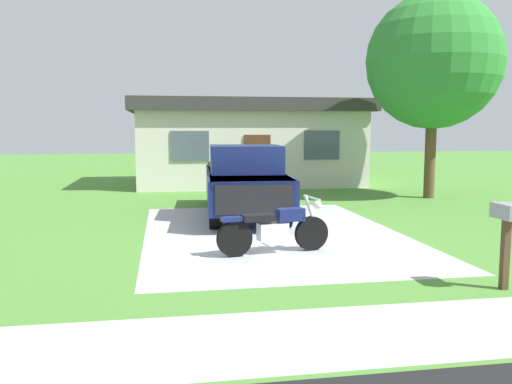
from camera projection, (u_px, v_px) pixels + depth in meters
The scene contains 8 objects.
ground_plane at pixel (272, 233), 12.04m from camera, with size 80.00×80.00×0.00m, color #4E8834.
driveway_pad at pixel (272, 233), 12.04m from camera, with size 5.63×8.15×0.01m, color #B2B2B2.
sidewalk_strip at pixel (375, 332), 6.16m from camera, with size 36.00×1.80×0.01m, color #BBBBB5.
motorcycle at pixel (275, 229), 10.01m from camera, with size 2.20×0.76×1.09m.
pickup_truck at pixel (244, 180), 14.40m from camera, with size 2.39×5.75×1.90m.
mailbox at pixel (507, 223), 7.71m from camera, with size 0.26×0.48×1.26m.
shade_tree at pixel (434, 62), 17.61m from camera, with size 4.43×4.43×6.75m.
neighbor_house at pixel (247, 141), 22.63m from camera, with size 9.60×5.60×3.50m.
Camera 1 is at (-2.36, -11.61, 2.33)m, focal length 37.60 mm.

